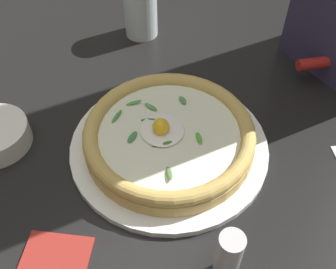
% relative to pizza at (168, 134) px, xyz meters
% --- Properties ---
extents(ground_plane, '(2.40, 2.40, 0.03)m').
position_rel_pizza_xyz_m(ground_plane, '(-0.00, 0.02, -0.05)').
color(ground_plane, black).
rests_on(ground_plane, ground).
extents(pizza_plate, '(0.32, 0.32, 0.01)m').
position_rel_pizza_xyz_m(pizza_plate, '(-0.00, -0.00, -0.03)').
color(pizza_plate, white).
rests_on(pizza_plate, ground).
extents(pizza, '(0.27, 0.27, 0.05)m').
position_rel_pizza_xyz_m(pizza, '(0.00, 0.00, 0.00)').
color(pizza, tan).
rests_on(pizza, pizza_plate).
extents(pizza_cutter, '(0.08, 0.14, 0.08)m').
position_rel_pizza_xyz_m(pizza_cutter, '(-0.04, -0.35, 0.01)').
color(pizza_cutter, silver).
rests_on(pizza_cutter, ground).
extents(drinking_glass, '(0.07, 0.07, 0.12)m').
position_rel_pizza_xyz_m(drinking_glass, '(0.30, -0.15, 0.02)').
color(drinking_glass, silver).
rests_on(drinking_glass, ground).
extents(pepper_shaker, '(0.03, 0.03, 0.09)m').
position_rel_pizza_xyz_m(pepper_shaker, '(-0.21, 0.07, 0.01)').
color(pepper_shaker, silver).
rests_on(pepper_shaker, ground).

